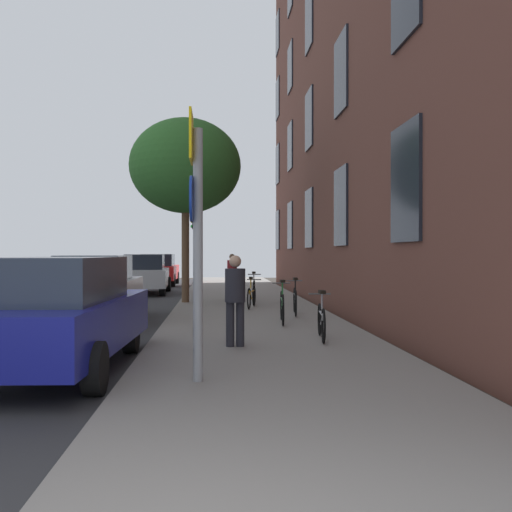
# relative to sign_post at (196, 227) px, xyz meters

# --- Properties ---
(ground_plane) EXTENTS (41.80, 41.80, 0.00)m
(ground_plane) POSITION_rel_sign_post_xyz_m (-2.35, 10.50, -2.00)
(ground_plane) COLOR #332D28
(road_asphalt) EXTENTS (7.00, 38.00, 0.01)m
(road_asphalt) POSITION_rel_sign_post_xyz_m (-4.45, 10.50, -2.00)
(road_asphalt) COLOR #2D2D30
(road_asphalt) RESTS_ON ground
(sidewalk) EXTENTS (4.20, 38.00, 0.12)m
(sidewalk) POSITION_rel_sign_post_xyz_m (1.15, 10.50, -1.94)
(sidewalk) COLOR gray
(sidewalk) RESTS_ON ground
(sign_post) EXTENTS (0.16, 0.60, 3.28)m
(sign_post) POSITION_rel_sign_post_xyz_m (0.00, 0.00, 0.00)
(sign_post) COLOR gray
(sign_post) RESTS_ON sidewalk
(traffic_light) EXTENTS (0.43, 0.24, 3.60)m
(traffic_light) POSITION_rel_sign_post_xyz_m (-0.75, 21.25, 0.58)
(traffic_light) COLOR black
(traffic_light) RESTS_ON sidewalk
(tree_near) EXTENTS (3.54, 3.54, 5.85)m
(tree_near) POSITION_rel_sign_post_xyz_m (-0.73, 11.18, 2.44)
(tree_near) COLOR brown
(tree_near) RESTS_ON sidewalk
(bicycle_0) EXTENTS (0.42, 1.57, 0.90)m
(bicycle_0) POSITION_rel_sign_post_xyz_m (2.16, 3.19, -1.54)
(bicycle_0) COLOR black
(bicycle_0) RESTS_ON sidewalk
(bicycle_1) EXTENTS (0.42, 1.75, 0.97)m
(bicycle_1) POSITION_rel_sign_post_xyz_m (1.73, 5.65, -1.50)
(bicycle_1) COLOR black
(bicycle_1) RESTS_ON sidewalk
(bicycle_2) EXTENTS (0.42, 1.68, 0.95)m
(bicycle_2) POSITION_rel_sign_post_xyz_m (2.25, 7.30, -1.51)
(bicycle_2) COLOR black
(bicycle_2) RESTS_ON sidewalk
(bicycle_3) EXTENTS (0.50, 1.68, 0.89)m
(bicycle_3) POSITION_rel_sign_post_xyz_m (1.26, 9.20, -1.54)
(bicycle_3) COLOR black
(bicycle_3) RESTS_ON sidewalk
(bicycle_4) EXTENTS (0.42, 1.68, 0.99)m
(bicycle_4) POSITION_rel_sign_post_xyz_m (1.44, 10.78, -1.50)
(bicycle_4) COLOR black
(bicycle_4) RESTS_ON sidewalk
(pedestrian_0) EXTENTS (0.47, 0.47, 1.53)m
(pedestrian_0) POSITION_rel_sign_post_xyz_m (0.57, 2.53, -1.01)
(pedestrian_0) COLOR #26262D
(pedestrian_0) RESTS_ON sidewalk
(pedestrian_1) EXTENTS (0.46, 0.46, 1.54)m
(pedestrian_1) POSITION_rel_sign_post_xyz_m (0.81, 12.96, -1.01)
(pedestrian_1) COLOR olive
(pedestrian_1) RESTS_ON sidewalk
(car_0) EXTENTS (1.97, 4.51, 1.62)m
(car_0) POSITION_rel_sign_post_xyz_m (-1.97, 1.18, -1.16)
(car_0) COLOR navy
(car_0) RESTS_ON road_asphalt
(car_1) EXTENTS (1.77, 4.28, 1.62)m
(car_1) POSITION_rel_sign_post_xyz_m (-2.65, 7.04, -1.16)
(car_1) COLOR silver
(car_1) RESTS_ON road_asphalt
(car_2) EXTENTS (1.95, 4.16, 1.62)m
(car_2) POSITION_rel_sign_post_xyz_m (-2.63, 16.50, -1.16)
(car_2) COLOR #B7B7BC
(car_2) RESTS_ON road_asphalt
(car_3) EXTENTS (1.87, 4.48, 1.62)m
(car_3) POSITION_rel_sign_post_xyz_m (-2.71, 22.65, -1.16)
(car_3) COLOR red
(car_3) RESTS_ON road_asphalt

